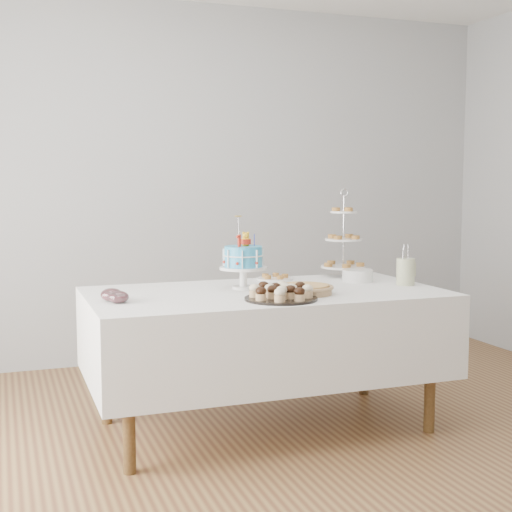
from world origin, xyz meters
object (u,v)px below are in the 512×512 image
object	(u,v)px
table	(265,332)
pastry_plate	(275,277)
plate_stack	(357,276)
jam_bowl_b	(118,297)
pie	(304,289)
utensil_pitcher	(406,271)
birthday_cake	(243,269)
cupcake_tray	(281,292)
jam_bowl_a	(111,295)
tiered_stand	(344,240)

from	to	relation	value
table	pastry_plate	size ratio (longest dim) A/B	8.79
plate_stack	jam_bowl_b	distance (m)	1.49
pie	utensil_pitcher	size ratio (longest dim) A/B	1.34
birthday_cake	cupcake_tray	size ratio (longest dim) A/B	1.10
pastry_plate	birthday_cake	bearing A→B (deg)	-136.26
birthday_cake	jam_bowl_a	size ratio (longest dim) A/B	3.74
birthday_cake	jam_bowl_b	bearing A→B (deg)	174.30
table	cupcake_tray	world-z (taller)	cupcake_tray
cupcake_tray	pastry_plate	distance (m)	0.75
pie	pastry_plate	size ratio (longest dim) A/B	1.44
table	tiered_stand	xyz separation A→B (m)	(0.68, 0.40, 0.46)
plate_stack	jam_bowl_b	size ratio (longest dim) A/B	1.78
pastry_plate	jam_bowl_b	size ratio (longest dim) A/B	2.13
cupcake_tray	plate_stack	distance (m)	0.82
pastry_plate	jam_bowl_b	world-z (taller)	jam_bowl_b
jam_bowl_a	pie	bearing A→B (deg)	-7.22
pastry_plate	utensil_pitcher	distance (m)	0.78
jam_bowl_b	jam_bowl_a	bearing A→B (deg)	106.23
birthday_cake	utensil_pitcher	world-z (taller)	birthday_cake
cupcake_tray	jam_bowl_a	distance (m)	0.85
cupcake_tray	tiered_stand	bearing A→B (deg)	44.87
table	jam_bowl_a	distance (m)	0.88
table	pie	distance (m)	0.34
tiered_stand	plate_stack	bearing A→B (deg)	-96.38
table	plate_stack	bearing A→B (deg)	13.77
cupcake_tray	tiered_stand	world-z (taller)	tiered_stand
table	cupcake_tray	xyz separation A→B (m)	(-0.03, -0.30, 0.27)
pastry_plate	utensil_pitcher	world-z (taller)	utensil_pitcher
pastry_plate	jam_bowl_a	bearing A→B (deg)	-157.20
birthday_cake	pie	bearing A→B (deg)	-72.18
plate_stack	jam_bowl_a	distance (m)	1.50
table	utensil_pitcher	size ratio (longest dim) A/B	8.18
pastry_plate	jam_bowl_a	distance (m)	1.14
pastry_plate	cupcake_tray	bearing A→B (deg)	-109.01
birthday_cake	table	bearing A→B (deg)	-75.08
cupcake_tray	utensil_pitcher	world-z (taller)	utensil_pitcher
table	cupcake_tray	distance (m)	0.41
pie	plate_stack	size ratio (longest dim) A/B	1.72
tiered_stand	utensil_pitcher	size ratio (longest dim) A/B	2.35
table	birthday_cake	world-z (taller)	birthday_cake
table	jam_bowl_b	size ratio (longest dim) A/B	18.71
birthday_cake	jam_bowl_a	xyz separation A→B (m)	(-0.75, -0.15, -0.08)
cupcake_tray	utensil_pitcher	bearing A→B (deg)	15.32
birthday_cake	pastry_plate	xyz separation A→B (m)	(0.30, 0.29, -0.10)
pie	plate_stack	world-z (taller)	plate_stack
cupcake_tray	tiered_stand	size ratio (longest dim) A/B	0.67
utensil_pitcher	jam_bowl_b	bearing A→B (deg)	-157.84
cupcake_tray	pastry_plate	world-z (taller)	cupcake_tray
tiered_stand	jam_bowl_b	world-z (taller)	tiered_stand
tiered_stand	jam_bowl_a	distance (m)	1.59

